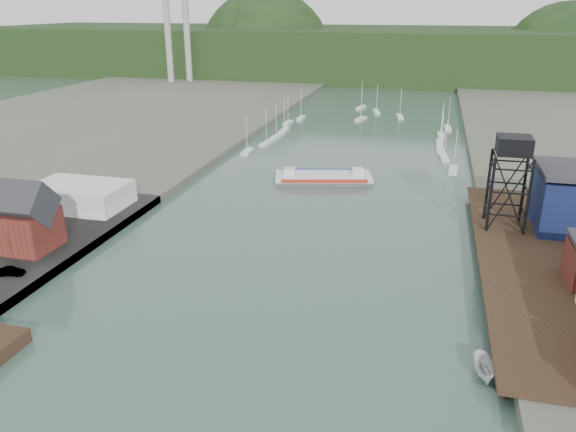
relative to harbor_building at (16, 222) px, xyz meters
The scene contains 11 objects.
ground 51.97m from the harbor_building, 35.54° to the right, with size 600.00×600.00×0.00m, color #314D43.
east_pier 80.52m from the harbor_building, 10.75° to the left, with size 14.00×70.00×2.45m.
harbor_building is the anchor object (origin of this frame).
white_shed 20.22m from the harbor_building, 95.71° to the left, with size 18.00×12.00×4.50m, color silver.
lift_tower 82.49m from the harbor_building, 19.98° to the left, with size 6.50×6.50×16.00m.
marina_sailboats 116.48m from the harbor_building, 68.79° to the left, with size 57.71×92.65×0.90m.
smokestacks 213.72m from the harbor_building, 107.54° to the left, with size 11.20×8.20×60.00m.
distant_hills 274.04m from the harbor_building, 82.02° to the left, with size 500.00×120.00×80.00m.
chain_ferry 66.66m from the harbor_building, 52.99° to the left, with size 23.60×13.88×3.19m.
motorboat 72.90m from the harbor_building, 11.75° to the right, with size 2.04×5.42×2.09m, color silver.
car_west_b 11.39m from the harbor_building, 58.04° to the right, with size 1.31×3.76×1.24m, color #999999.
Camera 1 is at (21.02, -40.42, 38.67)m, focal length 35.00 mm.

